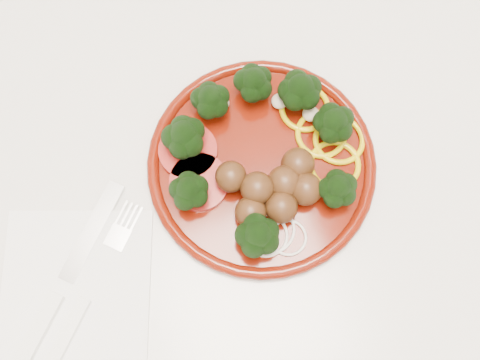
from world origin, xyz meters
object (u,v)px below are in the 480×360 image
object	(u,v)px
napkin	(76,283)
knife	(55,300)
fork	(77,314)
plate	(262,161)

from	to	relation	value
napkin	knife	xyz separation A→B (m)	(-0.03, -0.01, 0.01)
knife	fork	xyz separation A→B (m)	(0.02, -0.02, -0.00)
plate	knife	distance (m)	0.27
plate	knife	bearing A→B (deg)	-166.95
napkin	knife	world-z (taller)	knife
plate	knife	xyz separation A→B (m)	(-0.26, -0.06, -0.01)
knife	fork	world-z (taller)	knife
napkin	knife	distance (m)	0.03
napkin	fork	xyz separation A→B (m)	(-0.01, -0.03, 0.01)
napkin	fork	distance (m)	0.03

